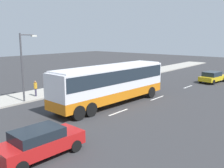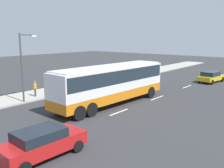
{
  "view_description": "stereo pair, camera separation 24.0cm",
  "coord_description": "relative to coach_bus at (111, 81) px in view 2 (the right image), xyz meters",
  "views": [
    {
      "loc": [
        -17.9,
        -14.14,
        6.0
      ],
      "look_at": [
        -0.99,
        -0.02,
        1.83
      ],
      "focal_mm": 40.25,
      "sensor_mm": 36.0,
      "label": 1
    },
    {
      "loc": [
        -18.06,
        -13.95,
        6.0
      ],
      "look_at": [
        -0.99,
        -0.02,
        1.83
      ],
      "focal_mm": 40.25,
      "sensor_mm": 36.0,
      "label": 2
    }
  ],
  "objects": [
    {
      "name": "sidewalk_curb",
      "position": [
        1.12,
        8.2,
        -2.09
      ],
      "size": [
        80.0,
        4.0,
        0.15
      ],
      "primitive_type": "cube",
      "color": "#A8A399",
      "rests_on": "ground_plane"
    },
    {
      "name": "car_yellow_taxi",
      "position": [
        16.92,
        -3.27,
        -1.39
      ],
      "size": [
        4.61,
        2.39,
        1.46
      ],
      "rotation": [
        0.0,
        0.0,
        -0.12
      ],
      "color": "gold",
      "rests_on": "ground_plane"
    },
    {
      "name": "coach_bus",
      "position": [
        0.0,
        0.0,
        0.0
      ],
      "size": [
        12.23,
        3.28,
        3.48
      ],
      "rotation": [
        0.0,
        0.0,
        -0.05
      ],
      "color": "orange",
      "rests_on": "ground_plane"
    },
    {
      "name": "street_lamp",
      "position": [
        -4.6,
        6.44,
        1.57
      ],
      "size": [
        1.71,
        0.24,
        6.16
      ],
      "color": "#47474C",
      "rests_on": "sidewalk_curb"
    },
    {
      "name": "ground_plane",
      "position": [
        1.12,
        0.06,
        -2.16
      ],
      "size": [
        120.0,
        120.0,
        0.0
      ],
      "primitive_type": "plane",
      "color": "#333335"
    },
    {
      "name": "lane_centreline",
      "position": [
        -1.13,
        -2.03,
        -2.16
      ],
      "size": [
        28.08,
        0.16,
        0.01
      ],
      "color": "white",
      "rests_on": "ground_plane"
    },
    {
      "name": "pedestrian_near_curb",
      "position": [
        -2.93,
        7.39,
        -1.12
      ],
      "size": [
        0.32,
        0.32,
        1.56
      ],
      "rotation": [
        0.0,
        0.0,
        2.36
      ],
      "color": "#38334C",
      "rests_on": "sidewalk_curb"
    },
    {
      "name": "car_red_compact",
      "position": [
        -10.03,
        -3.76,
        -1.36
      ],
      "size": [
        4.44,
        2.06,
        1.51
      ],
      "rotation": [
        0.0,
        0.0,
        -0.05
      ],
      "color": "#B21919",
      "rests_on": "ground_plane"
    }
  ]
}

